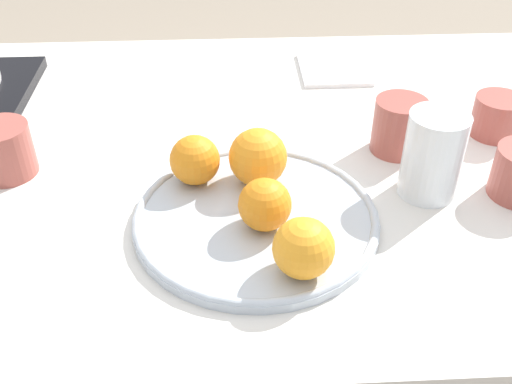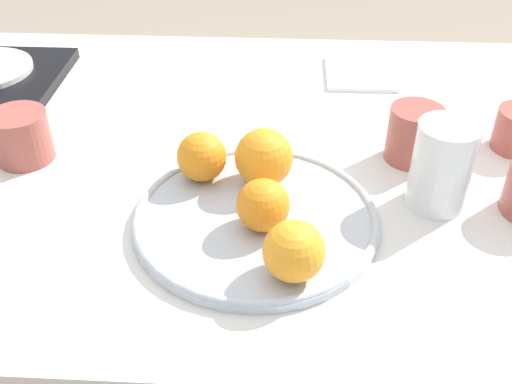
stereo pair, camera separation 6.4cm
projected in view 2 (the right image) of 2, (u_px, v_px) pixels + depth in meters
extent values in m
cube|color=silver|center=(252.00, 312.00, 1.15)|extent=(1.42, 0.87, 0.75)
cylinder|color=#B2BCC6|center=(256.00, 219.00, 0.78)|extent=(0.32, 0.32, 0.01)
torus|color=#B2BCC6|center=(256.00, 215.00, 0.77)|extent=(0.32, 0.32, 0.01)
sphere|color=orange|center=(263.00, 205.00, 0.74)|extent=(0.07, 0.07, 0.07)
sphere|color=orange|center=(202.00, 157.00, 0.82)|extent=(0.07, 0.07, 0.07)
sphere|color=orange|center=(264.00, 157.00, 0.81)|extent=(0.08, 0.08, 0.08)
sphere|color=orange|center=(294.00, 251.00, 0.67)|extent=(0.07, 0.07, 0.07)
cylinder|color=silver|center=(442.00, 166.00, 0.78)|extent=(0.08, 0.08, 0.12)
cylinder|color=#9E4C42|center=(414.00, 134.00, 0.88)|extent=(0.08, 0.08, 0.08)
cylinder|color=#9E4C42|center=(21.00, 137.00, 0.88)|extent=(0.08, 0.08, 0.08)
cube|color=white|center=(360.00, 73.00, 1.13)|extent=(0.13, 0.14, 0.01)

